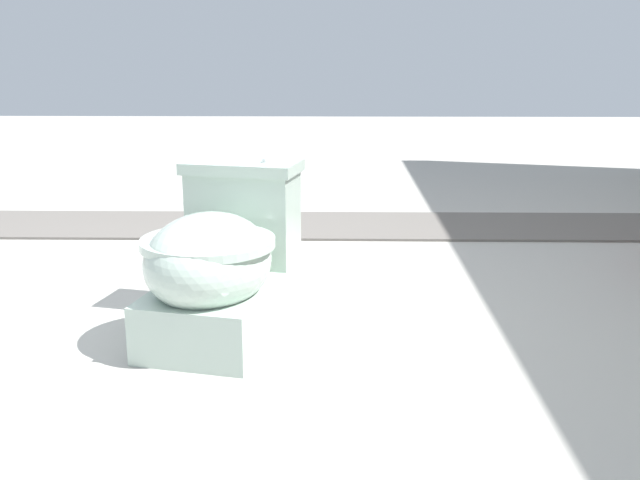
# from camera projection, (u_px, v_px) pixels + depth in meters

# --- Properties ---
(ground_plane) EXTENTS (14.00, 14.00, 0.00)m
(ground_plane) POSITION_uv_depth(u_px,v_px,m) (161.00, 317.00, 2.46)
(ground_plane) COLOR #A8A59E
(gravel_strip) EXTENTS (0.56, 8.00, 0.01)m
(gravel_strip) POSITION_uv_depth(u_px,v_px,m) (320.00, 225.00, 3.68)
(gravel_strip) COLOR #605B56
(gravel_strip) RESTS_ON ground
(toilet) EXTENTS (0.70, 0.50, 0.52)m
(toilet) POSITION_uv_depth(u_px,v_px,m) (221.00, 265.00, 2.27)
(toilet) COLOR #B2C6B7
(toilet) RESTS_ON ground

